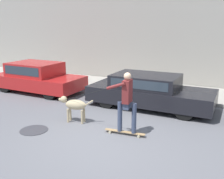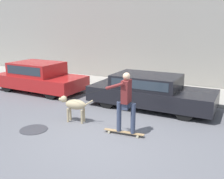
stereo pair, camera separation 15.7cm
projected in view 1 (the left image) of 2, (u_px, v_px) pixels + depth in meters
ground_plane at (105, 139)px, 6.81m from camera, size 36.00×36.00×0.00m
back_wall at (174, 32)px, 12.20m from camera, size 32.00×0.30×5.11m
sidewalk_curb at (163, 90)px, 11.53m from camera, size 30.00×2.60×0.12m
parked_car_0 at (38, 78)px, 11.47m from camera, size 4.04×1.83×1.28m
parked_car_1 at (149, 91)px, 9.28m from camera, size 4.38×1.72×1.18m
dog at (74, 105)px, 7.87m from camera, size 1.09×0.42×0.79m
skateboarder at (127, 100)px, 6.83m from camera, size 2.65×0.52×1.71m
manhole_cover at (34, 130)px, 7.35m from camera, size 0.78×0.78×0.01m
fire_hydrant at (16, 76)px, 13.16m from camera, size 0.18×0.18×0.74m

